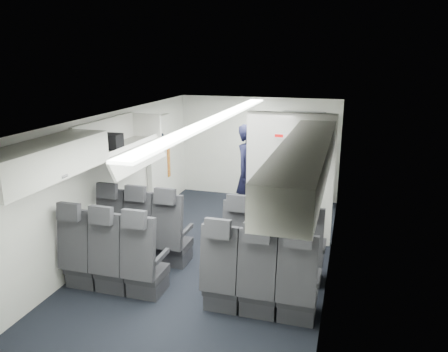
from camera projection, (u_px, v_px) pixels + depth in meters
The scene contains 13 objects.
cabin_shell at pixel (216, 185), 6.53m from camera, with size 3.41×6.01×2.16m.
seat_row_front at pixel (206, 243), 6.23m from camera, with size 3.33×0.56×1.24m.
seat_row_mid at pixel (182, 272), 5.40m from camera, with size 3.33×0.56×1.24m.
overhead_bin_left_rear at pixel (43, 161), 4.87m from camera, with size 0.53×1.80×0.40m.
overhead_bin_left_front_open at pixel (119, 142), 6.53m from camera, with size 0.64×1.70×0.72m.
overhead_bin_right_rear at pixel (295, 181), 4.10m from camera, with size 0.53×1.80×0.40m.
overhead_bin_right_front at pixel (312, 145), 5.72m from camera, with size 0.53×1.70×0.40m.
bulkhead_partition at pixel (289, 179), 7.02m from camera, with size 1.40×0.15×2.13m.
galley_unit at pixel (301, 159), 8.83m from camera, with size 0.85×0.52×1.90m.
boarding_door at pixel (160, 164), 8.46m from camera, with size 0.12×1.27×1.86m.
flight_attendant at pixel (249, 172), 8.11m from camera, with size 0.65×0.43×1.78m, color black.
carry_on_bag at pixel (109, 141), 6.20m from camera, with size 0.35×0.25×0.21m, color black.
papers at pixel (258, 166), 7.97m from camera, with size 0.20×0.02×0.14m, color white.
Camera 1 is at (1.87, -5.97, 3.01)m, focal length 35.00 mm.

